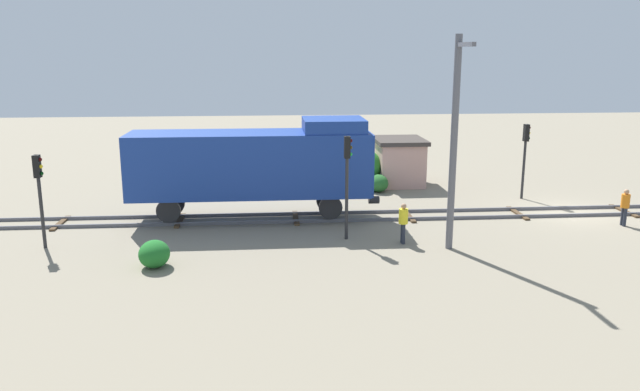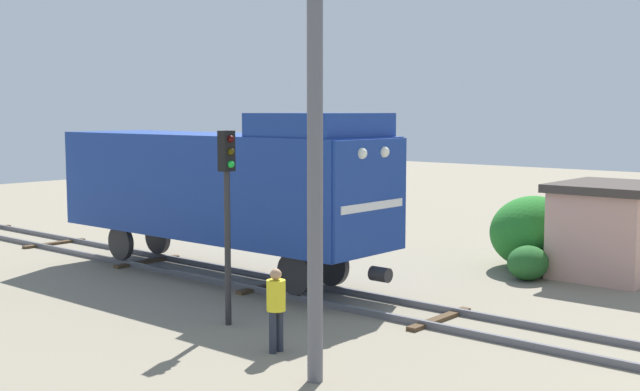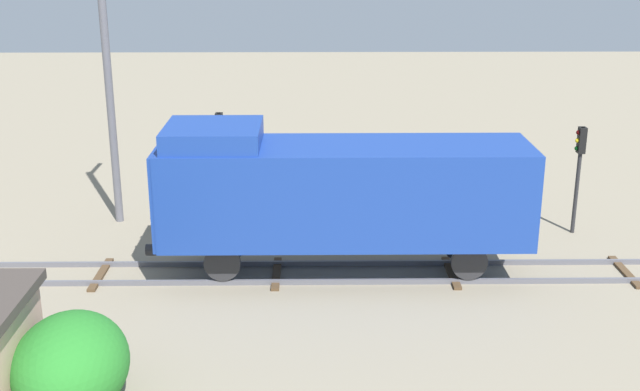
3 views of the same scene
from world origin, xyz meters
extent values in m
cube|color=#4C3823|center=(0.00, 8.15, 0.04)|extent=(2.40, 0.24, 0.09)
cube|color=#4C3823|center=(0.00, 13.59, 0.04)|extent=(2.40, 0.24, 0.09)
cube|color=#4C3823|center=(0.00, 19.03, 0.04)|extent=(2.40, 0.24, 0.09)
cube|color=#4C3823|center=(0.00, 24.46, 0.04)|extent=(2.40, 0.24, 0.09)
cube|color=navy|center=(0.00, 15.71, 2.71)|extent=(2.90, 11.00, 2.90)
cube|color=navy|center=(0.00, 11.81, 4.46)|extent=(2.75, 2.80, 0.60)
cube|color=navy|center=(0.00, 10.16, 2.71)|extent=(2.84, 0.10, 2.84)
cube|color=white|center=(0.00, 10.12, 2.51)|extent=(2.46, 0.06, 0.20)
sphere|color=white|center=(-0.45, 10.11, 3.81)|extent=(0.28, 0.28, 0.28)
sphere|color=white|center=(0.45, 10.11, 3.81)|extent=(0.28, 0.28, 0.28)
cylinder|color=#262628|center=(0.00, 9.86, 0.86)|extent=(0.36, 0.50, 0.36)
cylinder|color=#262628|center=(-0.72, 12.01, 0.71)|extent=(0.18, 1.10, 1.10)
cylinder|color=#262628|center=(0.72, 12.01, 0.71)|extent=(0.18, 1.10, 1.10)
cylinder|color=#262628|center=(-0.72, 19.41, 0.71)|extent=(0.18, 1.10, 1.10)
cylinder|color=#262628|center=(0.72, 19.41, 0.71)|extent=(0.18, 1.10, 1.10)
cylinder|color=#262628|center=(-3.40, 11.60, 2.19)|extent=(0.14, 0.14, 4.38)
cube|color=black|center=(-3.40, 11.60, 3.93)|extent=(0.32, 0.24, 0.90)
sphere|color=#390606|center=(-3.40, 11.46, 4.20)|extent=(0.16, 0.16, 0.16)
sphere|color=#3C3306|center=(-3.40, 11.46, 3.92)|extent=(0.16, 0.16, 0.16)
sphere|color=green|center=(-3.40, 11.46, 3.64)|extent=(0.16, 0.16, 0.16)
cylinder|color=#262B38|center=(-4.30, 9.34, 0.42)|extent=(0.15, 0.15, 0.85)
cylinder|color=#262B38|center=(-4.10, 9.34, 0.42)|extent=(0.15, 0.15, 0.85)
cylinder|color=yellow|center=(-4.20, 9.34, 1.16)|extent=(0.38, 0.38, 0.62)
sphere|color=tan|center=(-4.20, 9.34, 1.58)|extent=(0.23, 0.23, 0.23)
cylinder|color=#595960|center=(-5.00, 7.62, 4.21)|extent=(0.28, 0.28, 8.42)
cube|color=#D19E8C|center=(7.50, 7.09, 1.25)|extent=(3.20, 2.60, 2.50)
cube|color=#3F3833|center=(7.50, 7.09, 2.62)|extent=(3.50, 2.90, 0.24)
ellipsoid|color=#257526|center=(7.30, 9.40, 1.11)|extent=(3.05, 2.50, 2.22)
ellipsoid|color=#255F26|center=(5.48, 8.67, 0.49)|extent=(1.36, 1.11, 0.99)
camera|label=1|loc=(-28.58, 14.83, 7.79)|focal=35.00mm
camera|label=2|loc=(-15.49, -1.49, 4.80)|focal=45.00mm
camera|label=3|loc=(22.85, 14.66, 10.09)|focal=45.00mm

